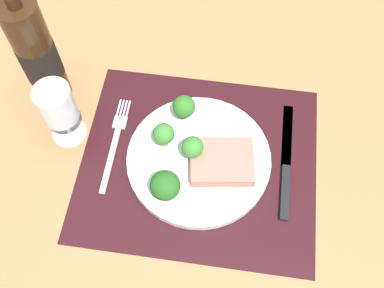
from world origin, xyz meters
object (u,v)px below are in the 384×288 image
Objects in this scene: plate at (199,159)px; wine_glass at (58,107)px; steak at (222,162)px; knife at (286,169)px; wine_bottle at (37,54)px; fork at (115,143)px.

wine_glass is (-24.30, 2.64, 7.48)cm from plate.
knife is at bearing 7.10° from steak.
wine_bottle reaches higher than knife.
wine_bottle is 2.40× the size of wine_glass.
steak is at bearing -9.44° from fork.
wine_glass is (-28.38, 3.51, 5.53)cm from steak.
steak is 0.47× the size of knife.
plate is 25.56cm from wine_glass.
fork is (-19.58, 2.29, -2.49)cm from steak.
plate is 1.10× the size of knife.
fork is at bearing -7.89° from wine_glass.
fork is 30.85cm from knife.
knife is at bearing 1.98° from plate.
knife is 40.49cm from wine_glass.
wine_bottle is at bearing 159.50° from plate.
fork is 0.61× the size of wine_bottle.
knife is at bearing -4.42° from fork.
wine_bottle is (-29.58, 11.06, 10.34)cm from plate.
knife reaches higher than fork.
knife is 1.76× the size of wine_glass.
steak is 0.56× the size of fork.
steak reaches higher than fork.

